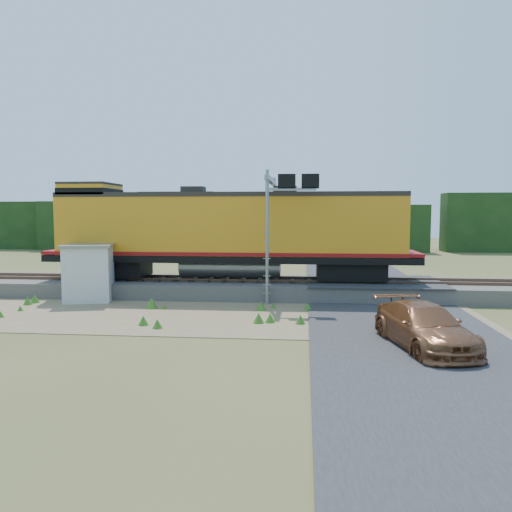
# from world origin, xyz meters

# --- Properties ---
(ground) EXTENTS (140.00, 140.00, 0.00)m
(ground) POSITION_xyz_m (0.00, 0.00, 0.00)
(ground) COLOR #475123
(ground) RESTS_ON ground
(ballast) EXTENTS (70.00, 5.00, 0.80)m
(ballast) POSITION_xyz_m (0.00, 6.00, 0.40)
(ballast) COLOR slate
(ballast) RESTS_ON ground
(rails) EXTENTS (70.00, 1.54, 0.16)m
(rails) POSITION_xyz_m (0.00, 6.00, 0.88)
(rails) COLOR brown
(rails) RESTS_ON ballast
(dirt_shoulder) EXTENTS (26.00, 8.00, 0.03)m
(dirt_shoulder) POSITION_xyz_m (-2.00, 0.50, 0.01)
(dirt_shoulder) COLOR #8C7754
(dirt_shoulder) RESTS_ON ground
(road) EXTENTS (7.00, 66.00, 0.86)m
(road) POSITION_xyz_m (7.00, 0.74, 0.09)
(road) COLOR #38383A
(road) RESTS_ON ground
(tree_line_north) EXTENTS (130.00, 3.00, 6.50)m
(tree_line_north) POSITION_xyz_m (0.00, 38.00, 3.07)
(tree_line_north) COLOR #153212
(tree_line_north) RESTS_ON ground
(weed_clumps) EXTENTS (15.00, 6.20, 0.56)m
(weed_clumps) POSITION_xyz_m (-3.50, 0.10, 0.00)
(weed_clumps) COLOR #3A7120
(weed_clumps) RESTS_ON ground
(locomotive) EXTENTS (19.93, 3.04, 5.14)m
(locomotive) POSITION_xyz_m (-1.00, 6.00, 3.50)
(locomotive) COLOR black
(locomotive) RESTS_ON rails
(shed) EXTENTS (2.96, 2.96, 2.89)m
(shed) POSITION_xyz_m (-7.55, 3.41, 1.46)
(shed) COLOR silver
(shed) RESTS_ON ground
(signal_gantry) EXTENTS (2.59, 6.20, 6.52)m
(signal_gantry) POSITION_xyz_m (1.84, 5.35, 4.93)
(signal_gantry) COLOR gray
(signal_gantry) RESTS_ON ground
(car) EXTENTS (3.07, 5.33, 1.45)m
(car) POSITION_xyz_m (7.28, -4.05, 0.73)
(car) COLOR brown
(car) RESTS_ON ground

